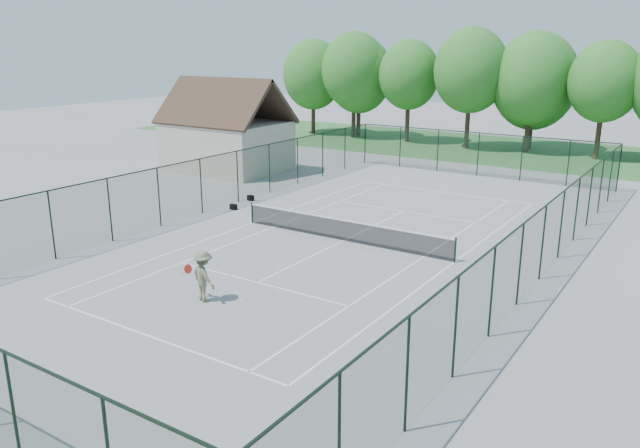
% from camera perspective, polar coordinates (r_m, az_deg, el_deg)
% --- Properties ---
extents(ground, '(140.00, 140.00, 0.00)m').
position_cam_1_polar(ground, '(29.28, 2.15, -1.53)').
color(ground, gray).
rests_on(ground, ground).
extents(grass_far, '(80.00, 16.00, 0.01)m').
position_cam_1_polar(grass_far, '(56.49, 18.26, 6.29)').
color(grass_far, '#387133').
rests_on(grass_far, ground).
extents(court_lines, '(11.05, 23.85, 0.01)m').
position_cam_1_polar(court_lines, '(29.28, 2.15, -1.53)').
color(court_lines, white).
rests_on(court_lines, ground).
extents(tennis_net, '(11.08, 0.08, 1.10)m').
position_cam_1_polar(tennis_net, '(29.11, 2.16, -0.45)').
color(tennis_net, black).
rests_on(tennis_net, ground).
extents(fence_enclosure, '(18.05, 36.05, 3.02)m').
position_cam_1_polar(fence_enclosure, '(28.85, 2.18, 1.42)').
color(fence_enclosure, '#17361F').
rests_on(fence_enclosure, ground).
extents(utility_building, '(8.60, 6.27, 6.63)m').
position_cam_1_polar(utility_building, '(45.90, -8.58, 8.75)').
color(utility_building, beige).
rests_on(utility_building, ground).
extents(tree_line_far, '(39.40, 6.40, 9.70)m').
position_cam_1_polar(tree_line_far, '(55.86, 18.81, 12.34)').
color(tree_line_far, '#40291E').
rests_on(tree_line_far, ground).
extents(sports_bag_a, '(0.41, 0.28, 0.31)m').
position_cam_1_polar(sports_bag_a, '(36.98, -6.37, 2.39)').
color(sports_bag_a, black).
rests_on(sports_bag_a, ground).
extents(sports_bag_b, '(0.41, 0.27, 0.30)m').
position_cam_1_polar(sports_bag_b, '(35.07, -7.92, 1.57)').
color(sports_bag_b, black).
rests_on(sports_bag_b, ground).
extents(tennis_player, '(1.81, 1.02, 1.88)m').
position_cam_1_polar(tennis_player, '(22.64, -10.60, -4.70)').
color(tennis_player, '#686B4D').
rests_on(tennis_player, ground).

